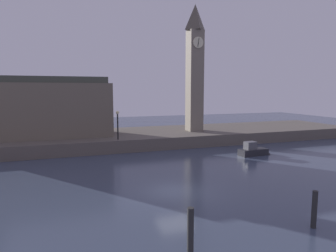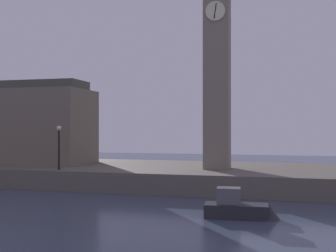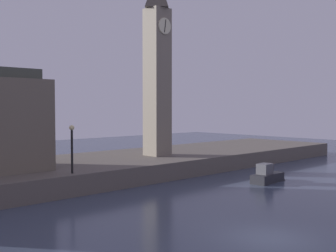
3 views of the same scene
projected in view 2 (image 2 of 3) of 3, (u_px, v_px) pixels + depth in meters
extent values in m
cube|color=#5B544C|center=(104.00, 173.00, 36.20)|extent=(70.00, 12.00, 1.50)
cube|color=slate|center=(217.00, 80.00, 32.73)|extent=(1.97, 1.97, 13.92)
cylinder|color=beige|center=(215.00, 11.00, 31.74)|extent=(1.50, 0.12, 1.50)
cube|color=black|center=(215.00, 11.00, 31.68)|extent=(0.23, 0.04, 1.20)
cube|color=#6B6051|center=(11.00, 127.00, 38.35)|extent=(14.99, 5.75, 6.61)
cube|color=#42473D|center=(11.00, 87.00, 38.37)|extent=(14.24, 3.45, 0.80)
cylinder|color=black|center=(59.00, 150.00, 31.68)|extent=(0.16, 0.16, 3.01)
sphere|color=#F2E099|center=(59.00, 128.00, 31.69)|extent=(0.36, 0.36, 0.36)
cube|color=#232328|center=(236.00, 211.00, 21.71)|extent=(3.39, 1.55, 0.72)
cube|color=#515156|center=(229.00, 196.00, 21.81)|extent=(1.29, 1.00, 0.84)
cone|color=#232328|center=(269.00, 212.00, 21.30)|extent=(1.26, 1.26, 0.83)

